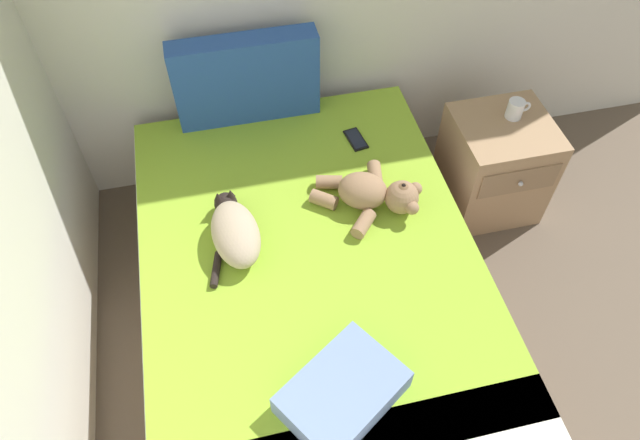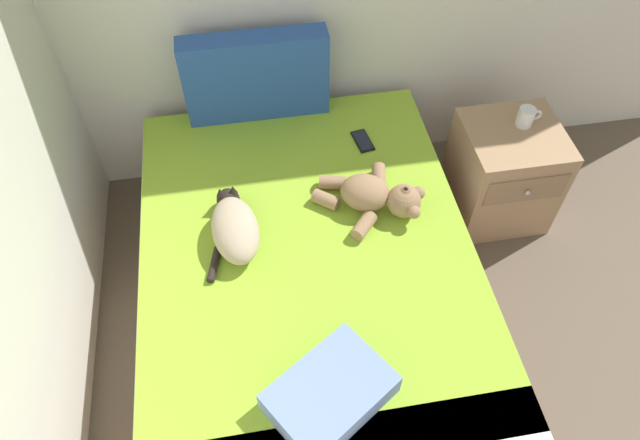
{
  "view_description": "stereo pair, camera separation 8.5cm",
  "coord_description": "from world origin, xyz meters",
  "px_view_note": "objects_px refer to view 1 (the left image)",
  "views": [
    {
      "loc": [
        0.74,
        1.81,
        2.45
      ],
      "look_at": [
        1.07,
        3.23,
        0.6
      ],
      "focal_mm": 32.35,
      "sensor_mm": 36.0,
      "label": 1
    },
    {
      "loc": [
        0.83,
        1.79,
        2.45
      ],
      "look_at": [
        1.07,
        3.23,
        0.6
      ],
      "focal_mm": 32.35,
      "sensor_mm": 36.0,
      "label": 2
    }
  ],
  "objects_px": {
    "cat": "(235,231)",
    "cell_phone": "(356,139)",
    "nightstand": "(494,165)",
    "throw_pillow": "(342,392)",
    "patterned_cushion": "(246,79)",
    "mug": "(516,109)",
    "teddy_bear": "(374,193)",
    "bed": "(311,289)"
  },
  "relations": [
    {
      "from": "bed",
      "to": "patterned_cushion",
      "type": "height_order",
      "value": "patterned_cushion"
    },
    {
      "from": "patterned_cushion",
      "to": "throw_pillow",
      "type": "relative_size",
      "value": 1.71
    },
    {
      "from": "teddy_bear",
      "to": "cat",
      "type": "bearing_deg",
      "value": -173.22
    },
    {
      "from": "teddy_bear",
      "to": "throw_pillow",
      "type": "xyz_separation_m",
      "value": [
        -0.35,
        -0.82,
        -0.01
      ]
    },
    {
      "from": "nightstand",
      "to": "cell_phone",
      "type": "bearing_deg",
      "value": 171.72
    },
    {
      "from": "nightstand",
      "to": "cat",
      "type": "bearing_deg",
      "value": -164.91
    },
    {
      "from": "cell_phone",
      "to": "nightstand",
      "type": "relative_size",
      "value": 0.28
    },
    {
      "from": "cell_phone",
      "to": "throw_pillow",
      "type": "xyz_separation_m",
      "value": [
        -0.38,
        -1.23,
        0.05
      ]
    },
    {
      "from": "cell_phone",
      "to": "mug",
      "type": "relative_size",
      "value": 1.31
    },
    {
      "from": "cat",
      "to": "cell_phone",
      "type": "xyz_separation_m",
      "value": [
        0.64,
        0.48,
        -0.07
      ]
    },
    {
      "from": "patterned_cushion",
      "to": "throw_pillow",
      "type": "height_order",
      "value": "patterned_cushion"
    },
    {
      "from": "teddy_bear",
      "to": "throw_pillow",
      "type": "relative_size",
      "value": 1.21
    },
    {
      "from": "teddy_bear",
      "to": "mug",
      "type": "distance_m",
      "value": 0.89
    },
    {
      "from": "patterned_cushion",
      "to": "throw_pillow",
      "type": "bearing_deg",
      "value": -86.67
    },
    {
      "from": "teddy_bear",
      "to": "mug",
      "type": "relative_size",
      "value": 4.02
    },
    {
      "from": "bed",
      "to": "patterned_cushion",
      "type": "relative_size",
      "value": 2.91
    },
    {
      "from": "teddy_bear",
      "to": "cell_phone",
      "type": "bearing_deg",
      "value": 85.46
    },
    {
      "from": "bed",
      "to": "throw_pillow",
      "type": "xyz_separation_m",
      "value": [
        -0.02,
        -0.61,
        0.32
      ]
    },
    {
      "from": "cell_phone",
      "to": "throw_pillow",
      "type": "distance_m",
      "value": 1.28
    },
    {
      "from": "patterned_cushion",
      "to": "mug",
      "type": "distance_m",
      "value": 1.3
    },
    {
      "from": "bed",
      "to": "cat",
      "type": "relative_size",
      "value": 4.6
    },
    {
      "from": "patterned_cushion",
      "to": "nightstand",
      "type": "bearing_deg",
      "value": -18.57
    },
    {
      "from": "patterned_cushion",
      "to": "cat",
      "type": "bearing_deg",
      "value": -102.83
    },
    {
      "from": "throw_pillow",
      "to": "cat",
      "type": "bearing_deg",
      "value": 109.41
    },
    {
      "from": "bed",
      "to": "teddy_bear",
      "type": "distance_m",
      "value": 0.51
    },
    {
      "from": "mug",
      "to": "patterned_cushion",
      "type": "bearing_deg",
      "value": 164.47
    },
    {
      "from": "teddy_bear",
      "to": "nightstand",
      "type": "height_order",
      "value": "teddy_bear"
    },
    {
      "from": "bed",
      "to": "patterned_cushion",
      "type": "distance_m",
      "value": 1.04
    },
    {
      "from": "patterned_cushion",
      "to": "mug",
      "type": "bearing_deg",
      "value": -15.53
    },
    {
      "from": "teddy_bear",
      "to": "nightstand",
      "type": "xyz_separation_m",
      "value": [
        0.76,
        0.3,
        -0.3
      ]
    },
    {
      "from": "cat",
      "to": "throw_pillow",
      "type": "distance_m",
      "value": 0.79
    },
    {
      "from": "cat",
      "to": "mug",
      "type": "relative_size",
      "value": 3.61
    },
    {
      "from": "mug",
      "to": "cat",
      "type": "bearing_deg",
      "value": -163.43
    },
    {
      "from": "patterned_cushion",
      "to": "mug",
      "type": "relative_size",
      "value": 5.71
    },
    {
      "from": "teddy_bear",
      "to": "throw_pillow",
      "type": "bearing_deg",
      "value": -112.84
    },
    {
      "from": "patterned_cushion",
      "to": "mug",
      "type": "xyz_separation_m",
      "value": [
        1.25,
        -0.35,
        -0.13
      ]
    },
    {
      "from": "bed",
      "to": "mug",
      "type": "distance_m",
      "value": 1.32
    },
    {
      "from": "bed",
      "to": "teddy_bear",
      "type": "xyz_separation_m",
      "value": [
        0.33,
        0.21,
        0.33
      ]
    },
    {
      "from": "teddy_bear",
      "to": "nightstand",
      "type": "relative_size",
      "value": 0.87
    },
    {
      "from": "mug",
      "to": "nightstand",
      "type": "bearing_deg",
      "value": -134.63
    },
    {
      "from": "throw_pillow",
      "to": "mug",
      "type": "bearing_deg",
      "value": 45.31
    },
    {
      "from": "patterned_cushion",
      "to": "bed",
      "type": "bearing_deg",
      "value": -83.17
    }
  ]
}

